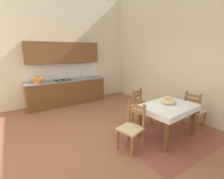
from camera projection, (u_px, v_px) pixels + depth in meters
name	position (u px, v px, depth m)	size (l,w,h in m)	color
ground_plane	(101.00, 140.00, 3.62)	(5.99, 6.70, 0.10)	#935B42
wall_back	(58.00, 47.00, 5.67)	(5.99, 0.12, 4.07)	beige
wall_right	(184.00, 47.00, 4.55)	(0.12, 6.70, 4.07)	beige
area_rug	(169.00, 138.00, 3.61)	(2.10, 1.60, 0.01)	brown
kitchen_cabinetry	(66.00, 81.00, 5.73)	(2.74, 0.63, 2.20)	brown
dining_table	(168.00, 111.00, 3.54)	(1.30, 0.98, 0.75)	brown
dining_chair_window_side	(194.00, 110.00, 4.07)	(0.43, 0.43, 0.93)	#D1BC89
dining_chair_kitchen_side	(141.00, 107.00, 4.28)	(0.52, 0.52, 0.93)	#D1BC89
dining_chair_tv_side	(132.00, 127.00, 3.15)	(0.51, 0.51, 0.93)	#D1BC89
fruit_bowl	(169.00, 101.00, 3.60)	(0.30, 0.30, 0.12)	beige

